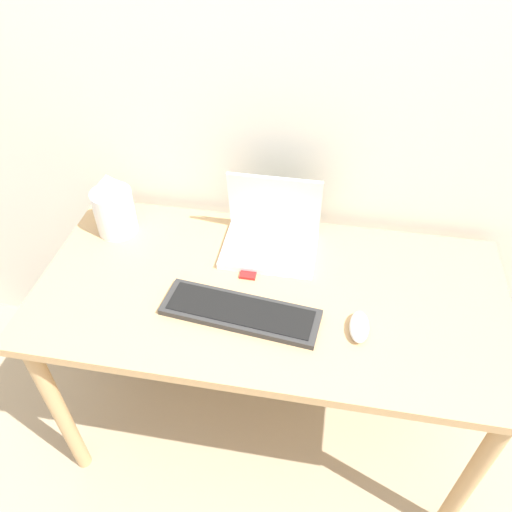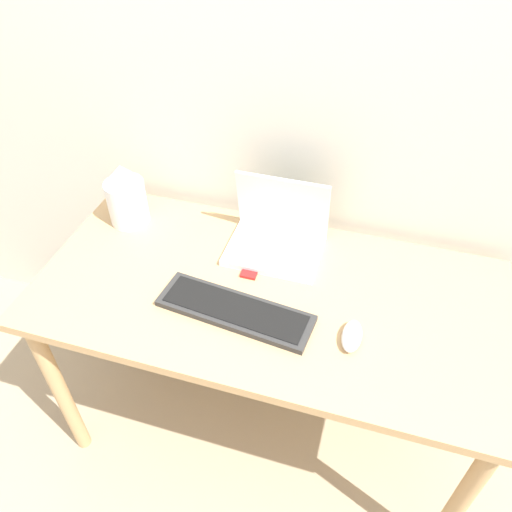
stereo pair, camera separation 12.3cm
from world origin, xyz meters
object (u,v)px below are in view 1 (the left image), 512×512
mouse (359,327)px  mp3_player (249,273)px  vase (113,204)px  laptop (271,233)px  keyboard (241,312)px

mouse → mp3_player: size_ratio=2.14×
vase → mp3_player: 0.49m
laptop → keyboard: bearing=-97.2°
mouse → laptop: bearing=133.1°
laptop → mp3_player: (-0.05, -0.14, -0.05)m
mouse → mp3_player: (-0.33, 0.16, -0.01)m
keyboard → laptop: bearing=82.8°
keyboard → mp3_player: (-0.01, 0.16, -0.01)m
laptop → mouse: size_ratio=2.67×
keyboard → mouse: 0.32m
vase → laptop: bearing=1.4°
vase → mp3_player: size_ratio=4.25×
keyboard → vase: size_ratio=2.08×
keyboard → mp3_player: keyboard is taller
laptop → mouse: laptop is taller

